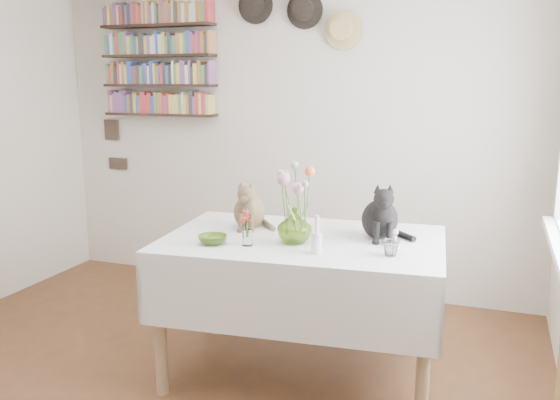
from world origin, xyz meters
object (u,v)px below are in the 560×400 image
at_px(dining_table, 303,273).
at_px(tabby_cat, 249,203).
at_px(flower_vase, 295,226).
at_px(black_cat, 380,209).
at_px(bookshelf_unit, 159,60).

xyz_separation_m(dining_table, tabby_cat, (-0.37, 0.12, 0.35)).
relative_size(tabby_cat, flower_vase, 1.53).
bearing_deg(tabby_cat, flower_vase, -46.27).
relative_size(black_cat, flower_vase, 1.69).
relative_size(dining_table, flower_vase, 8.29).
distance_m(tabby_cat, black_cat, 0.77).
distance_m(tabby_cat, flower_vase, 0.44).
distance_m(tabby_cat, bookshelf_unit, 1.99).
distance_m(dining_table, bookshelf_unit, 2.48).
distance_m(flower_vase, bookshelf_unit, 2.41).
bearing_deg(tabby_cat, dining_table, -31.02).
relative_size(dining_table, tabby_cat, 5.42).
relative_size(black_cat, bookshelf_unit, 0.33).
xyz_separation_m(tabby_cat, bookshelf_unit, (-1.32, 1.22, 0.87)).
bearing_deg(bookshelf_unit, flower_vase, -40.86).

